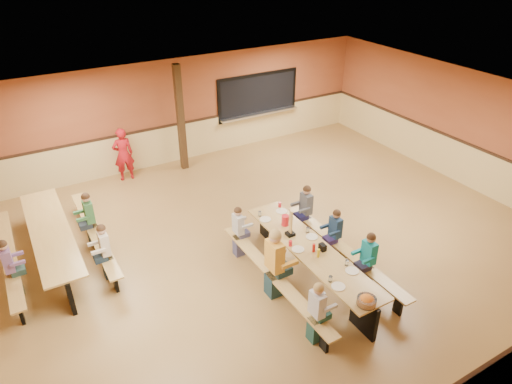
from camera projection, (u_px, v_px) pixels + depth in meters
ground at (270, 243)px, 10.07m from camera, size 12.00×12.00×0.00m
room_envelope at (270, 217)px, 9.73m from camera, size 12.04×10.04×3.02m
kitchen_pass_through at (258, 97)px, 14.18m from camera, size 2.78×0.28×1.38m
structural_post at (181, 119)px, 12.54m from camera, size 0.18×0.18×3.00m
cafeteria_table_main at (310, 258)px, 8.77m from camera, size 1.91×3.70×0.74m
cafeteria_table_second at (52, 239)px, 9.29m from camera, size 1.91×3.70×0.74m
seated_child_white_left at (316, 313)px, 7.41m from camera, size 0.36×0.29×1.19m
seated_adult_yellow at (275, 264)px, 8.31m from camera, size 0.47×0.39×1.42m
seated_child_grey_left at (238, 232)px, 9.43m from camera, size 0.34×0.28×1.15m
seated_child_teal_right at (368, 260)px, 8.58m from camera, size 0.36×0.30×1.20m
seated_child_navy_right at (335, 235)px, 9.33m from camera, size 0.35×0.28×1.16m
seated_child_char_right at (306, 211)px, 10.08m from camera, size 0.37×0.31×1.22m
seated_child_purple_sec at (10, 268)px, 8.38m from camera, size 0.36×0.30×1.20m
seated_child_green_sec at (90, 219)px, 9.78m from camera, size 0.38×0.31×1.23m
seated_child_tan_sec at (106, 252)px, 8.81m from camera, size 0.36×0.30×1.20m
standing_woman at (123, 154)px, 12.30m from camera, size 0.56×0.38×1.50m
punch_pitcher at (285, 220)px, 9.31m from camera, size 0.16×0.16×0.22m
chip_bowl at (367, 301)px, 7.34m from camera, size 0.32×0.32×0.15m
napkin_dispenser at (323, 247)px, 8.59m from camera, size 0.10×0.14×0.13m
condiment_mustard at (318, 253)px, 8.41m from camera, size 0.06×0.06×0.17m
condiment_ketchup at (314, 248)px, 8.54m from camera, size 0.06×0.06×0.17m
table_paddle at (290, 229)px, 8.98m from camera, size 0.16×0.16×0.56m
place_settings at (311, 246)px, 8.63m from camera, size 0.65×3.30×0.11m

